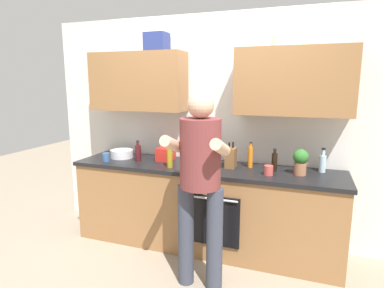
{
  "coord_description": "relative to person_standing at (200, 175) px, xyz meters",
  "views": [
    {
      "loc": [
        1.0,
        -3.13,
        1.77
      ],
      "look_at": [
        -0.09,
        -0.1,
        1.15
      ],
      "focal_mm": 30.17,
      "sensor_mm": 36.0,
      "label": 1
    }
  ],
  "objects": [
    {
      "name": "ground_plane",
      "position": [
        -0.19,
        0.69,
        -1.01
      ],
      "size": [
        12.0,
        12.0,
        0.0
      ],
      "primitive_type": "plane",
      "color": "gray"
    },
    {
      "name": "back_wall_unit",
      "position": [
        -0.19,
        0.96,
        0.48
      ],
      "size": [
        4.0,
        0.38,
        2.5
      ],
      "color": "silver",
      "rests_on": "ground"
    },
    {
      "name": "counter",
      "position": [
        -0.19,
        0.69,
        -0.56
      ],
      "size": [
        2.84,
        0.67,
        0.9
      ],
      "color": "olive",
      "rests_on": "ground"
    },
    {
      "name": "person_standing",
      "position": [
        0.0,
        0.0,
        0.0
      ],
      "size": [
        0.49,
        0.45,
        1.7
      ],
      "color": "#383D4C",
      "rests_on": "ground"
    },
    {
      "name": "bottle_oil",
      "position": [
        -0.5,
        0.52,
        0.02
      ],
      "size": [
        0.06,
        0.06,
        0.31
      ],
      "color": "olive",
      "rests_on": "counter"
    },
    {
      "name": "bottle_water",
      "position": [
        0.97,
        0.87,
        -0.01
      ],
      "size": [
        0.06,
        0.06,
        0.24
      ],
      "color": "silver",
      "rests_on": "counter"
    },
    {
      "name": "bottle_juice",
      "position": [
        0.28,
        0.81,
        0.01
      ],
      "size": [
        0.05,
        0.05,
        0.27
      ],
      "color": "orange",
      "rests_on": "counter"
    },
    {
      "name": "bottle_wine",
      "position": [
        -0.95,
        0.66,
        -0.01
      ],
      "size": [
        0.07,
        0.07,
        0.23
      ],
      "color": "#471419",
      "rests_on": "counter"
    },
    {
      "name": "bottle_soy",
      "position": [
        0.53,
        0.74,
        -0.01
      ],
      "size": [
        0.06,
        0.06,
        0.23
      ],
      "color": "black",
      "rests_on": "counter"
    },
    {
      "name": "cup_ceramic",
      "position": [
        0.49,
        0.58,
        -0.06
      ],
      "size": [
        0.09,
        0.09,
        0.09
      ],
      "primitive_type": "cylinder",
      "color": "#BF4C47",
      "rests_on": "counter"
    },
    {
      "name": "cup_coffee",
      "position": [
        -0.3,
        0.72,
        -0.06
      ],
      "size": [
        0.08,
        0.08,
        0.1
      ],
      "primitive_type": "cylinder",
      "color": "white",
      "rests_on": "counter"
    },
    {
      "name": "cup_tea",
      "position": [
        -1.28,
        0.52,
        -0.06
      ],
      "size": [
        0.08,
        0.08,
        0.1
      ],
      "primitive_type": "cylinder",
      "color": "#33598C",
      "rests_on": "counter"
    },
    {
      "name": "mixing_bowl",
      "position": [
        -1.21,
        0.74,
        -0.06
      ],
      "size": [
        0.26,
        0.26,
        0.09
      ],
      "primitive_type": "cylinder",
      "color": "silver",
      "rests_on": "counter"
    },
    {
      "name": "knife_block",
      "position": [
        0.09,
        0.73,
        -0.01
      ],
      "size": [
        0.1,
        0.14,
        0.27
      ],
      "color": "brown",
      "rests_on": "counter"
    },
    {
      "name": "potted_herb",
      "position": [
        0.77,
        0.7,
        0.03
      ],
      "size": [
        0.14,
        0.14,
        0.25
      ],
      "color": "#9E6647",
      "rests_on": "counter"
    },
    {
      "name": "grocery_bag_crisps",
      "position": [
        -0.67,
        0.79,
        -0.04
      ],
      "size": [
        0.17,
        0.2,
        0.15
      ],
      "primitive_type": "cube",
      "rotation": [
        0.0,
        0.0,
        -0.03
      ],
      "color": "red",
      "rests_on": "counter"
    }
  ]
}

